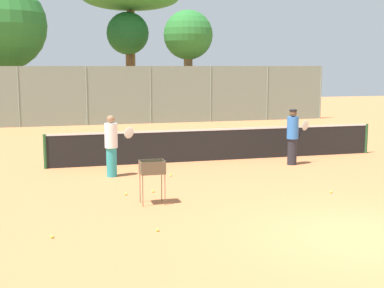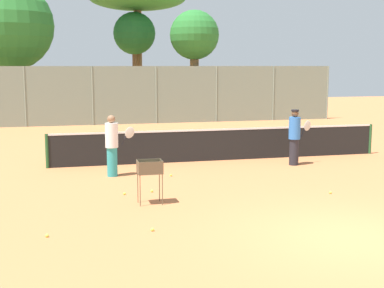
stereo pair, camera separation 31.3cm
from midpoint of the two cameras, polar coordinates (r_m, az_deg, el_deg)
ground_plane at (r=10.46m, az=16.71°, el=-9.52°), size 80.00×80.00×0.00m
tennis_net at (r=17.83m, az=2.38°, el=0.03°), size 11.31×0.10×1.07m
back_fence at (r=29.21m, az=-4.74°, el=5.24°), size 20.59×0.08×3.11m
tree_0 at (r=33.48m, az=-7.15°, el=11.54°), size 2.58×2.58×6.37m
tree_1 at (r=32.05m, az=-19.98°, el=11.77°), size 4.99×4.99×7.84m
tree_2 at (r=31.38m, az=-0.70°, el=11.34°), size 2.84×2.84×6.31m
tree_3 at (r=34.38m, az=-6.84°, el=15.06°), size 6.02×6.02×8.03m
player_white_outfit at (r=17.26m, az=10.18°, el=0.83°), size 0.90×0.42×1.77m
player_red_cap at (r=15.34m, az=-9.16°, el=-0.13°), size 0.91×0.37×1.76m
ball_cart at (r=12.21m, az=-5.07°, el=-2.86°), size 0.56×0.41×1.01m
tennis_ball_0 at (r=13.75m, az=13.98°, el=-4.97°), size 0.07×0.07×0.07m
tennis_ball_1 at (r=10.39m, az=-4.56°, el=-9.10°), size 0.07×0.07×0.07m
tennis_ball_2 at (r=13.46m, az=-4.84°, el=-5.04°), size 0.07×0.07×0.07m
tennis_ball_3 at (r=13.26m, az=-7.74°, el=-5.29°), size 0.07×0.07×0.07m
tennis_ball_4 at (r=10.34m, az=-15.56°, el=-9.48°), size 0.07×0.07×0.07m
tennis_ball_6 at (r=15.35m, az=-2.89°, el=-3.34°), size 0.07×0.07×0.07m
parked_car at (r=33.31m, az=4.85°, el=4.08°), size 4.20×1.70×1.60m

